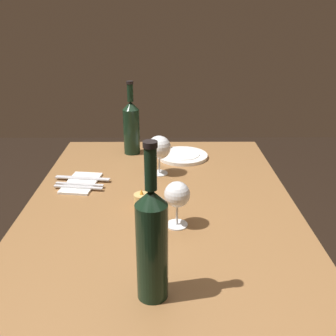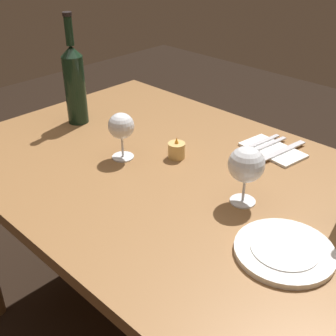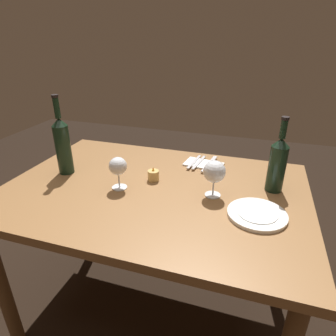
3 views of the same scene
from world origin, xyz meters
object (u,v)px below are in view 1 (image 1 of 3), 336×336
Objects in this scene: wine_bottle at (152,242)px; wine_bottle_second at (131,126)px; fork_inner at (80,184)px; wine_glass_right at (159,148)px; dinner_plate at (183,156)px; table_knife at (83,178)px; folded_napkin at (81,183)px; wine_glass_left at (177,195)px; votive_candle at (142,201)px; fork_outer at (78,187)px.

wine_bottle_second is at bearing 7.32° from wine_bottle.
wine_bottle_second reaches higher than fork_inner.
wine_glass_right is at bearing -0.31° from wine_bottle.
wine_bottle is at bearing 173.43° from dinner_plate.
table_knife is at bearing 151.81° from wine_bottle_second.
fork_inner is at bearing 127.90° from dinner_plate.
folded_napkin is (-0.10, 0.29, -0.10)m from wine_glass_right.
wine_glass_left is at bearing -171.55° from wine_glass_right.
fork_outer is (0.14, 0.24, -0.01)m from votive_candle.
wine_glass_right is 0.33m from fork_inner.
fork_outer and table_knife have the same top height.
votive_candle is 0.49m from dinner_plate.
fork_inner reaches higher than folded_napkin.
fork_inner is (-0.12, 0.29, -0.10)m from wine_glass_right.
votive_candle is at bearing 161.85° from dinner_plate.
wine_bottle_second is 0.41m from fork_inner.
wine_glass_left is at bearing -135.85° from votive_candle.
table_knife is at bearing 0.00° from folded_napkin.
wine_glass_left is 0.66m from wine_bottle_second.
fork_outer is at bearing 180.00° from folded_napkin.
wine_glass_left is 0.79× the size of fork_inner.
wine_glass_left is 0.40m from wine_glass_right.
wine_glass_right is 0.31m from table_knife.
wine_bottle is 0.67m from fork_inner.
votive_candle is at bearing -132.35° from table_knife.
fork_outer is (-0.39, 0.16, -0.11)m from wine_bottle_second.
fork_outer is 0.86× the size of table_knife.
wine_glass_right is 0.30m from votive_candle.
wine_bottle_second is at bearing -23.02° from fork_outer.
folded_napkin is 1.13× the size of fork_outer.
dinner_plate is at bearing -49.87° from fork_outer.
folded_napkin is (-0.34, 0.16, -0.12)m from wine_bottle_second.
wine_glass_left is 0.47m from folded_napkin.
fork_inner is at bearing 51.61° from wine_glass_left.
votive_candle is 0.27m from fork_outer.
wine_glass_right is 0.86× the size of fork_outer.
wine_bottle is 2.07× the size of fork_outer.
fork_inner is (0.28, 0.35, -0.09)m from wine_glass_left.
wine_glass_right is 2.32× the size of votive_candle.
wine_bottle is at bearing -172.68° from wine_bottle_second.
votive_candle is (0.43, 0.05, -0.12)m from wine_bottle.
wine_bottle_second is 0.37m from table_knife.
wine_bottle_second is at bearing 75.39° from dinner_plate.
wine_bottle is at bearing -155.01° from folded_napkin.
dinner_plate is (-0.06, -0.22, -0.12)m from wine_bottle_second.
fork_inner is 0.05m from table_knife.
wine_glass_left is 0.44m from fork_outer.
fork_inner is at bearing 180.00° from table_knife.
wine_bottle is 0.65m from fork_outer.
wine_glass_right is at bearing -67.26° from fork_inner.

